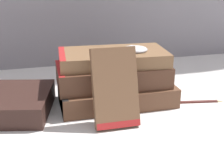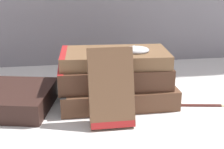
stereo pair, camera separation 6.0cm
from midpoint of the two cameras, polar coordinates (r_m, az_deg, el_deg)
name	(u,v)px [view 2 (the right image)]	position (r m, az deg, el deg)	size (l,w,h in m)	color
ground_plane	(114,108)	(0.66, 2.89, -6.22)	(3.00, 3.00, 0.00)	silver
book_flat_bottom	(115,94)	(0.68, 3.10, -3.67)	(0.24, 0.12, 0.04)	brown
book_flat_middle	(111,75)	(0.67, 2.44, -0.06)	(0.24, 0.12, 0.05)	#4C2D1E
book_flat_top	(112,58)	(0.66, 2.60, 3.07)	(0.23, 0.13, 0.03)	brown
book_leaning_front	(111,90)	(0.57, 2.86, -2.99)	(0.08, 0.06, 0.15)	brown
pocket_watch	(137,50)	(0.66, 7.17, 4.46)	(0.05, 0.06, 0.01)	silver
reading_glasses	(89,86)	(0.77, -1.97, -2.20)	(0.10, 0.06, 0.00)	black
fountain_pen	(196,104)	(0.70, 17.53, -5.23)	(0.14, 0.03, 0.01)	#471E19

